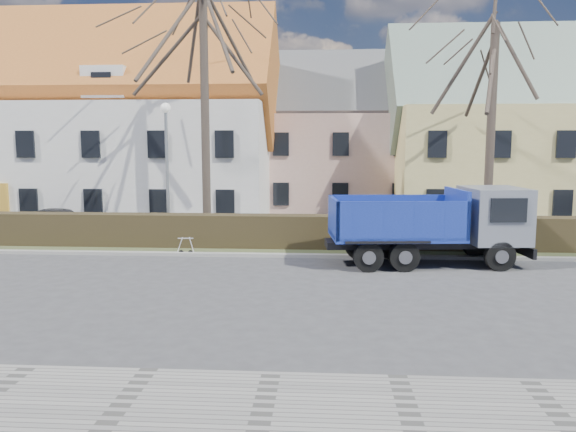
# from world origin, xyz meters

# --- Properties ---
(ground) EXTENTS (120.00, 120.00, 0.00)m
(ground) POSITION_xyz_m (0.00, 0.00, 0.00)
(ground) COLOR #3C3C3E
(curb_far) EXTENTS (80.00, 0.30, 0.12)m
(curb_far) POSITION_xyz_m (0.00, 4.60, 0.06)
(curb_far) COLOR gray
(curb_far) RESTS_ON ground
(grass_strip) EXTENTS (80.00, 3.00, 0.10)m
(grass_strip) POSITION_xyz_m (0.00, 6.20, 0.05)
(grass_strip) COLOR #3D4728
(grass_strip) RESTS_ON ground
(hedge) EXTENTS (60.00, 0.90, 1.30)m
(hedge) POSITION_xyz_m (0.00, 6.00, 0.65)
(hedge) COLOR #2C2416
(hedge) RESTS_ON ground
(building_white) EXTENTS (26.80, 10.80, 9.50)m
(building_white) POSITION_xyz_m (-13.00, 16.00, 4.75)
(building_white) COLOR silver
(building_white) RESTS_ON ground
(building_pink) EXTENTS (10.80, 8.80, 8.00)m
(building_pink) POSITION_xyz_m (4.00, 20.00, 4.00)
(building_pink) COLOR #C99C8E
(building_pink) RESTS_ON ground
(building_yellow) EXTENTS (18.80, 10.80, 8.50)m
(building_yellow) POSITION_xyz_m (16.00, 17.00, 4.25)
(building_yellow) COLOR #D0BF72
(building_yellow) RESTS_ON ground
(tree_1) EXTENTS (9.20, 9.20, 12.65)m
(tree_1) POSITION_xyz_m (-2.00, 8.50, 6.33)
(tree_1) COLOR #392F27
(tree_1) RESTS_ON ground
(tree_2) EXTENTS (8.00, 8.00, 11.00)m
(tree_2) POSITION_xyz_m (10.00, 8.50, 5.50)
(tree_2) COLOR #392F27
(tree_2) RESTS_ON ground
(dump_truck) EXTENTS (7.07, 3.21, 2.74)m
(dump_truck) POSITION_xyz_m (6.41, 3.62, 1.37)
(dump_truck) COLOR navy
(dump_truck) RESTS_ON ground
(streetlight) EXTENTS (0.46, 0.46, 5.83)m
(streetlight) POSITION_xyz_m (-3.29, 7.00, 2.91)
(streetlight) COLOR gray
(streetlight) RESTS_ON ground
(cart_frame) EXTENTS (0.83, 0.51, 0.73)m
(cart_frame) POSITION_xyz_m (-2.24, 4.71, 0.37)
(cart_frame) COLOR silver
(cart_frame) RESTS_ON ground
(parked_car_a) EXTENTS (3.67, 1.88, 1.19)m
(parked_car_a) POSITION_xyz_m (-9.18, 9.69, 0.60)
(parked_car_a) COLOR black
(parked_car_a) RESTS_ON ground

